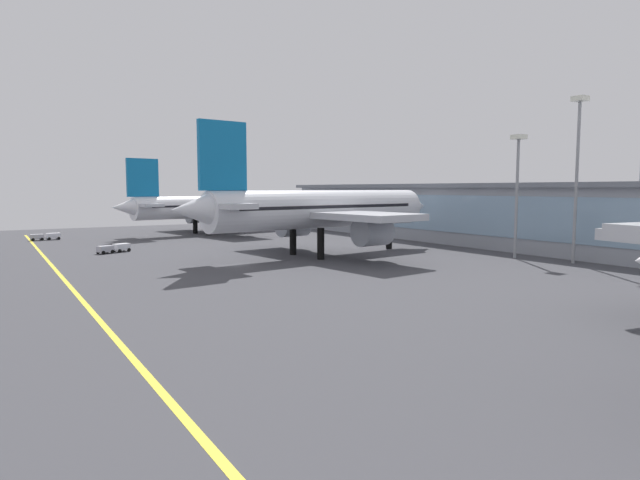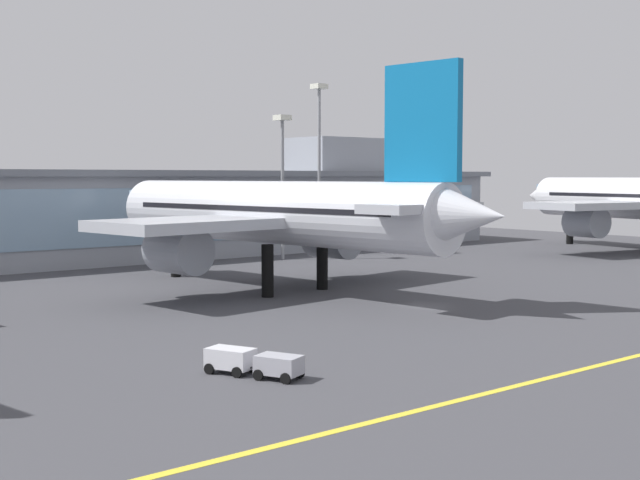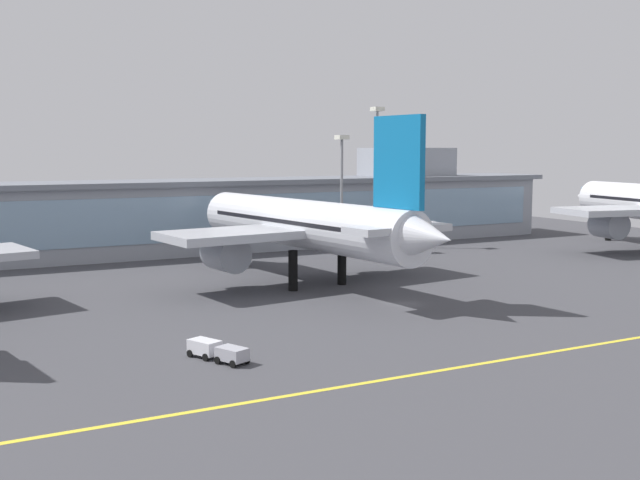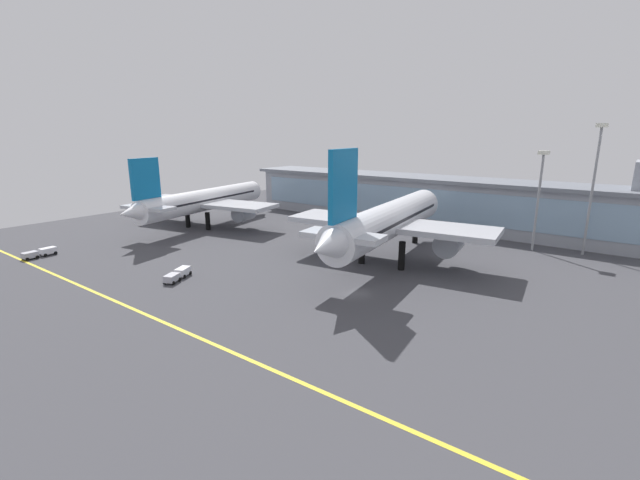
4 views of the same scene
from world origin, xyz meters
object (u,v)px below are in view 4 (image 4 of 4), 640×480
(airliner_near_left, at_px, (205,201))
(baggage_tug_near, at_px, (40,253))
(apron_light_mast_centre, at_px, (595,171))
(airliner_near_right, at_px, (389,221))
(apron_light_mast_west, at_px, (540,184))
(service_truck_far, at_px, (178,274))

(airliner_near_left, distance_m, baggage_tug_near, 35.89)
(apron_light_mast_centre, bearing_deg, airliner_near_right, -135.82)
(airliner_near_right, bearing_deg, airliner_near_left, 82.72)
(apron_light_mast_centre, bearing_deg, airliner_near_left, -161.24)
(baggage_tug_near, height_order, apron_light_mast_west, apron_light_mast_west)
(baggage_tug_near, bearing_deg, airliner_near_right, -61.35)
(baggage_tug_near, distance_m, service_truck_far, 31.64)
(airliner_near_right, xyz_separation_m, service_truck_far, (-21.53, -27.55, -6.54))
(airliner_near_left, height_order, airliner_near_right, airliner_near_right)
(baggage_tug_near, xyz_separation_m, apron_light_mast_west, (70.87, 58.82, 11.98))
(airliner_near_right, bearing_deg, apron_light_mast_centre, -52.91)
(apron_light_mast_west, bearing_deg, service_truck_far, -128.13)
(airliner_near_left, bearing_deg, service_truck_far, -145.13)
(airliner_near_left, bearing_deg, apron_light_mast_west, -81.32)
(airliner_near_left, relative_size, airliner_near_right, 0.94)
(apron_light_mast_west, relative_size, apron_light_mast_centre, 0.80)
(baggage_tug_near, bearing_deg, service_truck_far, -81.34)
(airliner_near_right, xyz_separation_m, apron_light_mast_centre, (26.81, 26.05, 8.12))
(apron_light_mast_centre, bearing_deg, service_truck_far, -132.04)
(service_truck_far, xyz_separation_m, apron_light_mast_west, (40.17, 51.17, 11.98))
(apron_light_mast_west, bearing_deg, airliner_near_left, -160.98)
(baggage_tug_near, bearing_deg, apron_light_mast_centre, -57.56)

